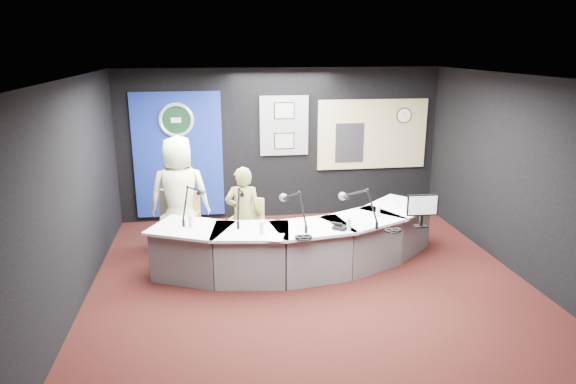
{
  "coord_description": "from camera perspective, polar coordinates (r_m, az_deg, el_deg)",
  "views": [
    {
      "loc": [
        -1.27,
        -6.39,
        3.18
      ],
      "look_at": [
        -0.2,
        0.8,
        1.1
      ],
      "focal_mm": 32.0,
      "sensor_mm": 36.0,
      "label": 1
    }
  ],
  "objects": [
    {
      "name": "framed_photo_lower",
      "position": [
        9.58,
        -0.41,
        5.69
      ],
      "size": [
        0.34,
        0.02,
        0.27
      ],
      "primitive_type": "cube",
      "color": "gray",
      "rests_on": "pinboard"
    },
    {
      "name": "headphones_near",
      "position": [
        7.12,
        11.59,
        -4.18
      ],
      "size": [
        0.21,
        0.21,
        0.03
      ],
      "primitive_type": "torus",
      "color": "black",
      "rests_on": "broadcast_desk"
    },
    {
      "name": "draped_jacket",
      "position": [
        8.44,
        -12.41,
        -2.08
      ],
      "size": [
        0.51,
        0.25,
        0.7
      ],
      "primitive_type": "cube",
      "rotation": [
        0.0,
        0.0,
        -0.32
      ],
      "color": "gray",
      "rests_on": "armchair_left"
    },
    {
      "name": "seal_center",
      "position": [
        9.43,
        -12.33,
        7.81
      ],
      "size": [
        0.48,
        0.01,
        0.48
      ],
      "primitive_type": "cylinder",
      "rotation": [
        1.57,
        0.0,
        0.0
      ],
      "color": "black",
      "rests_on": "backdrop_panel"
    },
    {
      "name": "water_bottles",
      "position": [
        7.16,
        2.12,
        -3.12
      ],
      "size": [
        3.27,
        0.57,
        0.18
      ],
      "primitive_type": null,
      "color": "silver",
      "rests_on": "broadcast_desk"
    },
    {
      "name": "wall_front",
      "position": [
        4.03,
        11.0,
        -10.56
      ],
      "size": [
        6.0,
        0.02,
        2.8
      ],
      "primitive_type": "cube",
      "color": "black",
      "rests_on": "ground"
    },
    {
      "name": "armchair_left",
      "position": [
        8.27,
        -11.75,
        -3.84
      ],
      "size": [
        0.61,
        0.61,
        0.85
      ],
      "primitive_type": null,
      "rotation": [
        0.0,
        0.0,
        -0.32
      ],
      "color": "tan",
      "rests_on": "ground"
    },
    {
      "name": "broadcast_desk",
      "position": [
        7.58,
        1.41,
        -5.74
      ],
      "size": [
        4.5,
        1.9,
        0.75
      ],
      "primitive_type": null,
      "color": "silver",
      "rests_on": "ground"
    },
    {
      "name": "wall_left",
      "position": [
        6.85,
        -22.76,
        -0.36
      ],
      "size": [
        0.02,
        6.0,
        2.8
      ],
      "primitive_type": "cube",
      "color": "black",
      "rests_on": "ground"
    },
    {
      "name": "ground",
      "position": [
        7.25,
        2.53,
        -10.07
      ],
      "size": [
        6.0,
        6.0,
        0.0
      ],
      "primitive_type": "plane",
      "color": "black",
      "rests_on": "ground"
    },
    {
      "name": "framed_photo_upper",
      "position": [
        9.49,
        -0.41,
        9.01
      ],
      "size": [
        0.34,
        0.02,
        0.27
      ],
      "primitive_type": "cube",
      "color": "gray",
      "rests_on": "pinboard"
    },
    {
      "name": "booth_window_frame",
      "position": [
        9.97,
        9.35,
        6.35
      ],
      "size": [
        2.12,
        0.06,
        1.32
      ],
      "primitive_type": "cube",
      "color": "tan",
      "rests_on": "wall_back"
    },
    {
      "name": "desk_phone",
      "position": [
        7.09,
        5.81,
        -3.94
      ],
      "size": [
        0.23,
        0.23,
        0.05
      ],
      "primitive_type": "cube",
      "rotation": [
        0.0,
        0.0,
        -0.65
      ],
      "color": "black",
      "rests_on": "broadcast_desk"
    },
    {
      "name": "computer_monitor",
      "position": [
        7.29,
        14.69,
        -1.4
      ],
      "size": [
        0.47,
        0.04,
        0.32
      ],
      "primitive_type": "cube",
      "rotation": [
        0.0,
        0.0,
        -0.03
      ],
      "color": "black",
      "rests_on": "broadcast_desk"
    },
    {
      "name": "pinboard",
      "position": [
        9.56,
        -0.44,
        7.37
      ],
      "size": [
        0.9,
        0.04,
        1.1
      ],
      "primitive_type": "cube",
      "color": "slate",
      "rests_on": "wall_back"
    },
    {
      "name": "boom_mic_c",
      "position": [
        7.08,
        0.71,
        -1.54
      ],
      "size": [
        0.35,
        0.7,
        0.6
      ],
      "primitive_type": null,
      "color": "black",
      "rests_on": "broadcast_desk"
    },
    {
      "name": "headphones_far",
      "position": [
        6.74,
        1.73,
        -5.02
      ],
      "size": [
        0.22,
        0.22,
        0.04
      ],
      "primitive_type": "torus",
      "color": "black",
      "rests_on": "broadcast_desk"
    },
    {
      "name": "wall_right",
      "position": [
        7.89,
        24.6,
        1.45
      ],
      "size": [
        0.02,
        6.0,
        2.8
      ],
      "primitive_type": "cube",
      "color": "black",
      "rests_on": "ground"
    },
    {
      "name": "person_woman",
      "position": [
        7.7,
        -4.96,
        -2.56
      ],
      "size": [
        0.59,
        0.43,
        1.48
      ],
      "primitive_type": "imported",
      "rotation": [
        0.0,
        0.0,
        2.99
      ],
      "color": "olive",
      "rests_on": "ground"
    },
    {
      "name": "ceiling",
      "position": [
        6.52,
        2.84,
        12.61
      ],
      "size": [
        6.0,
        6.0,
        0.02
      ],
      "primitive_type": "cube",
      "color": "silver",
      "rests_on": "ground"
    },
    {
      "name": "boom_mic_d",
      "position": [
        7.26,
        7.94,
        -1.25
      ],
      "size": [
        0.49,
        0.62,
        0.6
      ],
      "primitive_type": null,
      "color": "black",
      "rests_on": "broadcast_desk"
    },
    {
      "name": "notepad",
      "position": [
        6.77,
        -1.41,
        -5.05
      ],
      "size": [
        0.28,
        0.34,
        0.0
      ],
      "primitive_type": "cube",
      "rotation": [
        0.0,
        0.0,
        -0.28
      ],
      "color": "white",
      "rests_on": "broadcast_desk"
    },
    {
      "name": "armchair_right",
      "position": [
        7.77,
        -4.92,
        -4.22
      ],
      "size": [
        0.77,
        0.77,
        1.01
      ],
      "primitive_type": null,
      "rotation": [
        0.0,
        0.0,
        -0.49
      ],
      "color": "tan",
      "rests_on": "ground"
    },
    {
      "name": "booth_glow",
      "position": [
        9.96,
        9.37,
        6.34
      ],
      "size": [
        2.0,
        0.02,
        1.2
      ],
      "primitive_type": "cube",
      "color": "beige",
      "rests_on": "booth_window_frame"
    },
    {
      "name": "boom_mic_a",
      "position": [
        7.49,
        -10.55,
        -0.82
      ],
      "size": [
        0.38,
        0.68,
        0.6
      ],
      "primitive_type": null,
      "color": "black",
      "rests_on": "broadcast_desk"
    },
    {
      "name": "person_man",
      "position": [
        8.11,
        -11.95,
        -0.42
      ],
      "size": [
        0.92,
        0.61,
        1.88
      ],
      "primitive_type": "imported",
      "rotation": [
        0.0,
        0.0,
        3.13
      ],
      "color": "beige",
      "rests_on": "ground"
    },
    {
      "name": "wall_back",
      "position": [
        9.64,
        -0.75,
        5.33
      ],
      "size": [
        6.0,
        0.02,
        2.8
      ],
      "primitive_type": "cube",
      "color": "black",
      "rests_on": "ground"
    },
    {
      "name": "boom_mic_b",
      "position": [
        7.31,
        -5.3,
        -1.05
      ],
      "size": [
        0.23,
        0.73,
        0.6
      ],
      "primitive_type": null,
      "color": "black",
      "rests_on": "broadcast_desk"
    },
    {
      "name": "agency_seal",
      "position": [
        9.43,
        -12.33,
        7.81
      ],
      "size": [
        0.63,
        0.07,
        0.63
      ],
      "primitive_type": "torus",
      "rotation": [
        1.57,
        0.0,
        0.0
      ],
      "color": "silver",
      "rests_on": "backdrop_panel"
    },
    {
      "name": "backdrop_panel",
      "position": [
        9.58,
        -12.09,
        3.99
      ],
      "size": [
        1.6,
        0.05,
        2.3
      ],
      "primitive_type": "cube",
      "color": "navy",
      "rests_on": "wall_back"
    },
    {
      "name": "wall_clock",
      "position": [
        10.09,
        12.78,
        8.3
      ],
      "size": [
        0.28,
        0.01,
        0.28
      ],
      "primitive_type": "cylinder",
      "rotation": [
        1.57,
        0.0,
        0.0
      ],
      "color": "white",
      "rests_on": "booth_window_frame"
    },
    {
      "name": "paper_stack",
      "position": [
        7.45,
        -9.63,
        -3.29
      ],
      "size": [
        0.23,
        0.32,
        0.0
      ],
      "primitive_type": "cube",
      "rotation": [
        0.0,
        0.0,
        -0.01
      ],
      "color": "white",
      "rests_on": "broadcast_desk"
    },
    {
      "name": "equipment_rack",
      "position": [
        9.84,
        6.85,
        5.44
      ],
      "size": [
        0.55,
        0.02,
        0.75
      ],
      "primitive_type": "cube",
      "color": "black",
      "rests_on": "booth_window_frame"
    }
  ]
}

